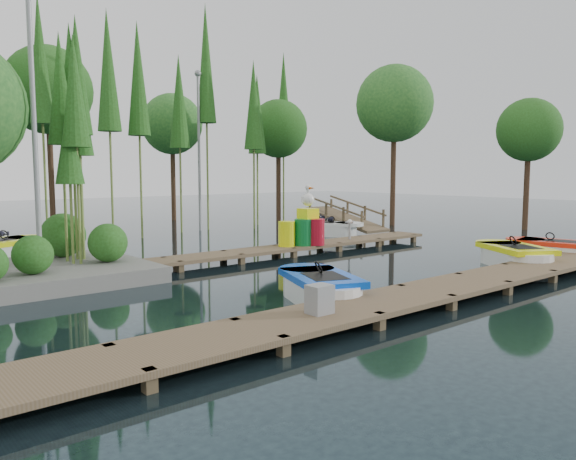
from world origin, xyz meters
TOP-DOWN VIEW (x-y plane):
  - ground_plane at (0.00, 0.00)m, footprint 90.00×90.00m
  - near_dock at (0.00, -4.50)m, footprint 18.00×1.50m
  - far_dock at (1.00, 2.50)m, footprint 15.00×1.20m
  - tree_screen at (-2.04, 10.60)m, footprint 34.42×18.53m
  - lamp_island at (-5.50, 2.50)m, footprint 0.30×0.30m
  - lamp_rear at (4.00, 11.00)m, footprint 0.30×0.30m
  - ramp at (9.00, 6.50)m, footprint 1.50×3.94m
  - boat_blue at (-1.45, -2.89)m, footprint 2.16×2.99m
  - boat_red at (8.14, -3.33)m, footprint 1.75×2.87m
  - boat_yellow_near at (5.78, -3.33)m, footprint 2.55×3.13m
  - boat_yellow_far at (-5.25, 7.37)m, footprint 3.29×2.39m
  - boat_white_far at (7.09, 5.64)m, footprint 2.69×2.84m
  - utility_cabinet at (-2.98, -4.50)m, footprint 0.41×0.34m
  - yellow_barrel at (2.12, 2.50)m, footprint 0.54×0.54m
  - drum_cluster at (2.97, 2.35)m, footprint 1.15×1.06m
  - seagull_post at (5.05, 2.50)m, footprint 0.45×0.24m

SIDE VIEW (x-z plane):
  - ground_plane at x=0.00m, z-range 0.00..0.00m
  - far_dock at x=1.00m, z-range -0.02..0.48m
  - near_dock at x=0.00m, z-range -0.02..0.48m
  - boat_red at x=8.14m, z-range -0.19..0.71m
  - boat_blue at x=-1.45m, z-range -0.19..0.73m
  - boat_yellow_near at x=5.78m, z-range -0.20..0.76m
  - boat_white_far at x=7.09m, z-range -0.35..0.93m
  - boat_yellow_far at x=-5.25m, z-range -0.43..1.07m
  - utility_cabinet at x=-2.98m, z-range 0.30..0.80m
  - ramp at x=9.00m, z-range -0.16..1.33m
  - yellow_barrel at x=2.12m, z-range 0.30..1.12m
  - seagull_post at x=5.05m, z-range 0.43..1.14m
  - drum_cluster at x=2.97m, z-range -0.11..1.88m
  - lamp_island at x=-5.50m, z-range 0.64..7.89m
  - lamp_rear at x=4.00m, z-range 0.64..7.89m
  - tree_screen at x=-2.04m, z-range 0.96..11.27m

